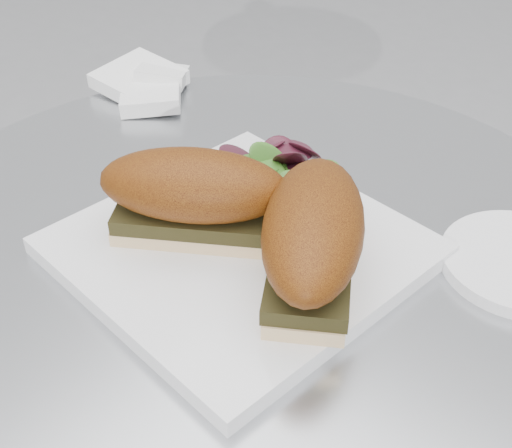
% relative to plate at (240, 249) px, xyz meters
% --- Properties ---
extents(table, '(0.70, 0.70, 0.73)m').
position_rel_plate_xyz_m(table, '(-0.00, 0.01, -0.25)').
color(table, silver).
rests_on(table, ground).
extents(plate, '(0.30, 0.30, 0.02)m').
position_rel_plate_xyz_m(plate, '(0.00, 0.00, 0.00)').
color(plate, white).
rests_on(plate, table).
extents(sandwich_left, '(0.18, 0.14, 0.08)m').
position_rel_plate_xyz_m(sandwich_left, '(-0.04, -0.01, 0.05)').
color(sandwich_left, '#D7BE86').
rests_on(sandwich_left, plate).
extents(sandwich_right, '(0.16, 0.19, 0.08)m').
position_rel_plate_xyz_m(sandwich_right, '(0.07, 0.00, 0.05)').
color(sandwich_right, '#D7BE86').
rests_on(sandwich_right, plate).
extents(salad, '(0.11, 0.11, 0.05)m').
position_rel_plate_xyz_m(salad, '(-0.02, 0.07, 0.03)').
color(salad, '#4F812A').
rests_on(salad, plate).
extents(napkin, '(0.15, 0.15, 0.02)m').
position_rel_plate_xyz_m(napkin, '(-0.28, 0.16, 0.00)').
color(napkin, white).
rests_on(napkin, table).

